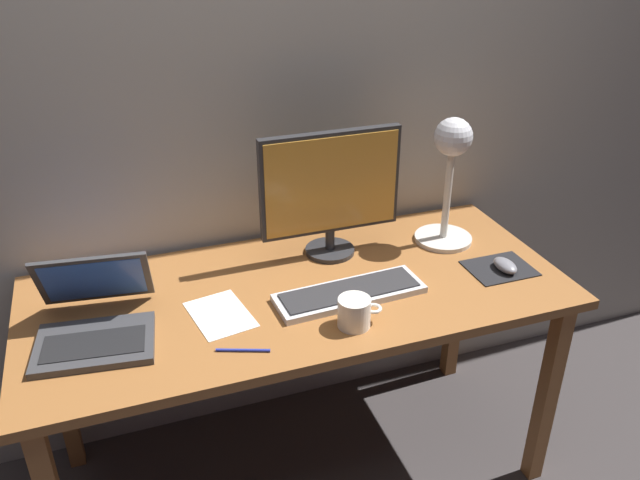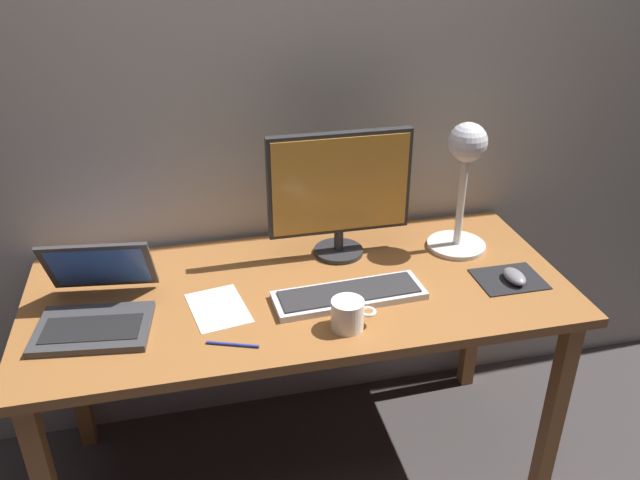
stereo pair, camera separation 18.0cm
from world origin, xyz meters
TOP-DOWN VIEW (x-y plane):
  - ground_plane at (0.00, 0.00)m, footprint 4.80×4.80m
  - back_wall at (0.00, 0.40)m, footprint 4.80×0.06m
  - desk at (0.00, 0.00)m, footprint 1.60×0.70m
  - monitor at (0.16, 0.18)m, footprint 0.45×0.16m
  - keyboard_main at (0.13, -0.09)m, footprint 0.45×0.16m
  - laptop at (-0.57, -0.02)m, footprint 0.34×0.35m
  - desk_lamp at (0.55, 0.13)m, footprint 0.19×0.19m
  - mousepad at (0.63, -0.10)m, footprint 0.20×0.16m
  - mouse at (0.63, -0.12)m, footprint 0.06×0.10m
  - coffee_mug at (0.09, -0.23)m, footprint 0.12×0.09m
  - paper_sheet_near_mouse at (-0.25, -0.06)m, footprint 0.18×0.23m
  - pen at (-0.23, -0.24)m, footprint 0.13×0.06m

SIDE VIEW (x-z plane):
  - ground_plane at x=0.00m, z-range 0.00..0.00m
  - desk at x=0.00m, z-range 0.29..1.03m
  - paper_sheet_near_mouse at x=-0.25m, z-range 0.74..0.74m
  - mousepad at x=0.63m, z-range 0.74..0.74m
  - pen at x=-0.23m, z-range 0.74..0.75m
  - keyboard_main at x=0.13m, z-range 0.74..0.76m
  - mouse at x=0.63m, z-range 0.74..0.78m
  - coffee_mug at x=0.09m, z-range 0.74..0.82m
  - laptop at x=-0.57m, z-range 0.70..0.90m
  - monitor at x=0.16m, z-range 0.76..1.17m
  - desk_lamp at x=0.55m, z-range 0.80..1.23m
  - back_wall at x=0.00m, z-range 0.00..2.60m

